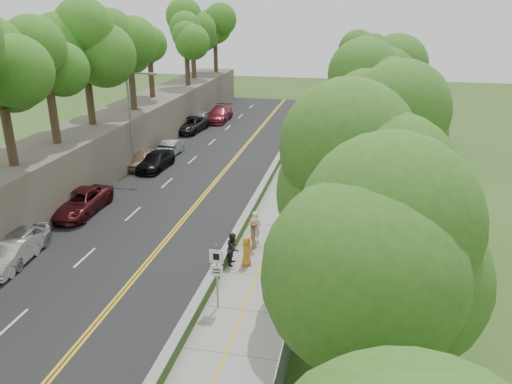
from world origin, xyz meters
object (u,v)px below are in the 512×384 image
Objects in this scene: concrete_block at (304,245)px; car_1 at (11,255)px; car_2 at (79,202)px; car_0 at (18,244)px; painter_0 at (246,251)px; construction_barrel at (327,143)px; person_far at (326,156)px; signpost at (217,269)px; streetlight at (133,115)px.

car_1 is (-14.55, -4.58, 0.22)m from concrete_block.
car_2 reaches higher than car_1.
car_0 is 12.16m from painter_0.
car_1 reaches higher than construction_barrel.
person_far is at bearing 90.01° from concrete_block.
signpost is 0.77× the size of car_1.
car_0 is at bearing 168.59° from signpost.
signpost reaches higher than person_far.
signpost reaches higher than construction_barrel.
car_0 reaches higher than construction_barrel.
construction_barrel is 29.31m from car_1.
person_far is at bearing 48.26° from car_1.
car_0 is at bearing -120.38° from construction_barrel.
construction_barrel is 0.71× the size of concrete_block.
signpost is at bearing -12.59° from car_1.
signpost is 21.47m from person_far.
painter_0 is (0.40, 4.02, -1.11)m from signpost.
person_far reaches higher than concrete_block.
car_2 is (-0.14, -8.50, -3.85)m from streetlight.
concrete_block is at bearing 96.23° from person_far.
car_2 is at bearing 170.41° from concrete_block.
car_0 is (-14.49, -24.71, 0.29)m from construction_barrel.
person_far is at bearing 1.36° from painter_0.
streetlight reaches higher than person_far.
concrete_block is at bearing -43.54° from painter_0.
concrete_block is 0.68× the size of person_far.
painter_0 is 17.42m from person_far.
painter_0 reaches higher than car_0.
person_far is (14.54, 19.78, 0.30)m from car_1.
painter_0 is at bearing 84.31° from signpost.
person_far reaches higher than construction_barrel.
streetlight is at bearing 124.08° from signpost.
painter_0 is at bearing 6.93° from car_1.
construction_barrel is 21.05m from concrete_block.
signpost is 2.38× the size of concrete_block.
car_2 is at bearing 79.97° from painter_0.
painter_0 is (12.05, -4.50, 0.06)m from car_2.
car_0 is at bearing 58.10° from person_far.
concrete_block is at bearing -10.98° from car_2.
painter_0 is at bearing 87.14° from person_far.
construction_barrel is 0.48× the size of person_far.
person_far is at bearing 81.55° from signpost.
car_1 is 0.75× the size of car_2.
car_1 is 7.08m from car_2.
car_2 is 2.81× the size of person_far.
streetlight is 15.16m from car_0.
construction_barrel is (2.84, 27.06, -1.45)m from signpost.
construction_barrel is 0.23× the size of car_1.
car_2 is at bearing 46.85° from person_far.
car_1 is at bearing -89.33° from car_2.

